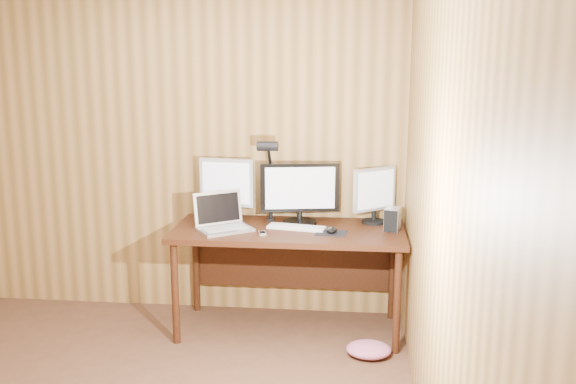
% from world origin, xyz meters
% --- Properties ---
extents(room_shell, '(4.00, 4.00, 4.00)m').
position_xyz_m(room_shell, '(0.00, 0.00, 1.25)').
color(room_shell, '#50301E').
rests_on(room_shell, ground).
extents(desk, '(1.60, 0.70, 0.75)m').
position_xyz_m(desk, '(0.93, 1.70, 0.63)').
color(desk, black).
rests_on(desk, floor).
extents(monitor_center, '(0.56, 0.24, 0.44)m').
position_xyz_m(monitor_center, '(0.99, 1.77, 0.98)').
color(monitor_center, black).
rests_on(monitor_center, desk).
extents(monitor_left, '(0.40, 0.19, 0.45)m').
position_xyz_m(monitor_left, '(0.46, 1.82, 0.99)').
color(monitor_left, black).
rests_on(monitor_left, desk).
extents(monitor_right, '(0.30, 0.24, 0.40)m').
position_xyz_m(monitor_right, '(1.52, 1.84, 0.96)').
color(monitor_right, black).
rests_on(monitor_right, desk).
extents(laptop, '(0.44, 0.42, 0.25)m').
position_xyz_m(laptop, '(0.47, 1.57, 0.81)').
color(laptop, silver).
rests_on(laptop, desk).
extents(keyboard, '(0.42, 0.19, 0.02)m').
position_xyz_m(keyboard, '(0.98, 1.63, 0.76)').
color(keyboard, white).
rests_on(keyboard, desk).
extents(mousepad, '(0.22, 0.19, 0.00)m').
position_xyz_m(mousepad, '(1.23, 1.54, 0.75)').
color(mousepad, black).
rests_on(mousepad, desk).
extents(mouse, '(0.08, 0.12, 0.04)m').
position_xyz_m(mouse, '(1.23, 1.54, 0.77)').
color(mouse, black).
rests_on(mouse, mousepad).
extents(hard_drive, '(0.13, 0.16, 0.15)m').
position_xyz_m(hard_drive, '(1.64, 1.67, 0.83)').
color(hard_drive, silver).
rests_on(hard_drive, desk).
extents(phone, '(0.07, 0.10, 0.01)m').
position_xyz_m(phone, '(0.77, 1.48, 0.76)').
color(phone, silver).
rests_on(phone, desk).
extents(speaker, '(0.05, 0.05, 0.12)m').
position_xyz_m(speaker, '(1.68, 1.84, 0.81)').
color(speaker, black).
rests_on(speaker, desk).
extents(desk_lamp, '(0.15, 0.21, 0.64)m').
position_xyz_m(desk_lamp, '(0.78, 1.76, 1.14)').
color(desk_lamp, black).
rests_on(desk_lamp, desk).
extents(fabric_pile, '(0.32, 0.27, 0.09)m').
position_xyz_m(fabric_pile, '(1.49, 1.27, 0.05)').
color(fabric_pile, '#B75878').
rests_on(fabric_pile, floor).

